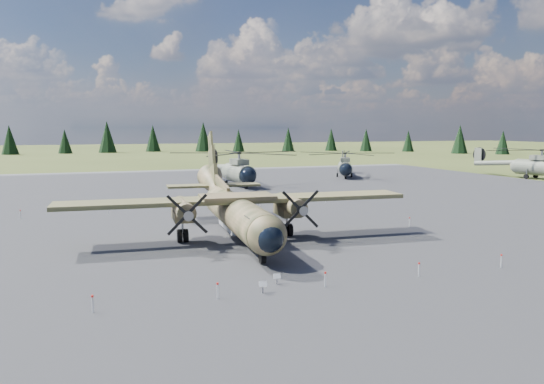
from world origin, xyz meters
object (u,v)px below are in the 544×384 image
object	(u,v)px
helicopter_mid	(345,160)
transport_plane	(235,206)
helicopter_near	(238,162)
helicopter_far	(539,158)

from	to	relation	value
helicopter_mid	transport_plane	bearing A→B (deg)	-101.89
transport_plane	helicopter_near	world-z (taller)	transport_plane
transport_plane	helicopter_mid	bearing A→B (deg)	57.20
helicopter_near	helicopter_far	bearing A→B (deg)	-11.12
transport_plane	helicopter_far	size ratio (longest dim) A/B	1.06
helicopter_mid	helicopter_far	bearing A→B (deg)	0.54
transport_plane	helicopter_far	world-z (taller)	transport_plane
helicopter_far	helicopter_near	bearing A→B (deg)	159.25
helicopter_near	transport_plane	bearing A→B (deg)	-110.89
helicopter_near	helicopter_mid	size ratio (longest dim) A/B	1.07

